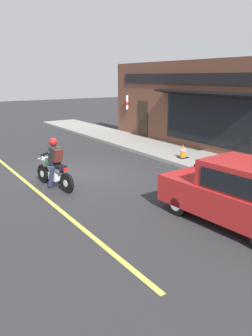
{
  "coord_description": "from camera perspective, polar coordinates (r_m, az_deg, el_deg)",
  "views": [
    {
      "loc": [
        -4.86,
        -10.36,
        3.43
      ],
      "look_at": [
        0.1,
        -2.98,
        0.95
      ],
      "focal_mm": 35.0,
      "sensor_mm": 36.0,
      "label": 1
    }
  ],
  "objects": [
    {
      "name": "ground_plane",
      "position": [
        11.95,
        -8.39,
        -1.28
      ],
      "size": [
        80.0,
        80.0,
        0.0
      ],
      "primitive_type": "plane",
      "color": "#2B2B2D"
    },
    {
      "name": "sidewalk_curb",
      "position": [
        17.01,
        2.81,
        4.15
      ],
      "size": [
        2.6,
        22.0,
        0.14
      ],
      "primitive_type": "cube",
      "color": "gray",
      "rests_on": "ground"
    },
    {
      "name": "car_hatchback",
      "position": [
        8.17,
        19.07,
        -4.35
      ],
      "size": [
        1.87,
        3.87,
        1.57
      ],
      "color": "black",
      "rests_on": "ground"
    },
    {
      "name": "storefront_building",
      "position": [
        16.49,
        10.68,
        10.71
      ],
      "size": [
        1.25,
        11.81,
        4.2
      ],
      "color": "brown",
      "rests_on": "ground"
    },
    {
      "name": "lane_stripe",
      "position": [
        14.13,
        -20.33,
        0.55
      ],
      "size": [
        0.12,
        19.8,
        0.01
      ],
      "primitive_type": "cube",
      "color": "#D1C64C",
      "rests_on": "ground"
    },
    {
      "name": "traffic_cone",
      "position": [
        13.94,
        9.9,
        2.92
      ],
      "size": [
        0.36,
        0.36,
        0.6
      ],
      "color": "black",
      "rests_on": "sidewalk_curb"
    },
    {
      "name": "motorcycle_with_rider",
      "position": [
        10.6,
        -12.37,
        0.15
      ],
      "size": [
        0.68,
        2.01,
        1.62
      ],
      "color": "black",
      "rests_on": "ground"
    }
  ]
}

